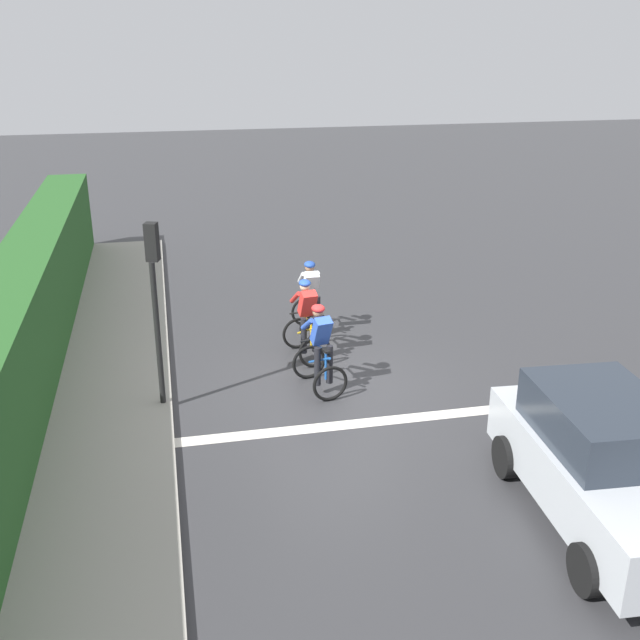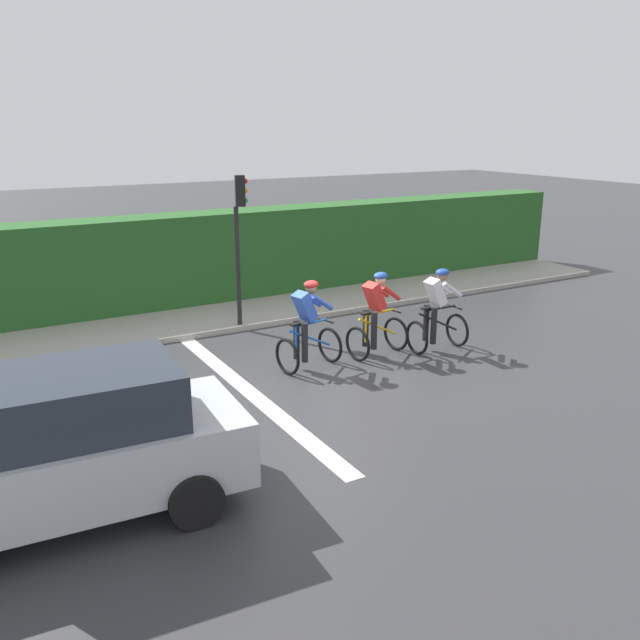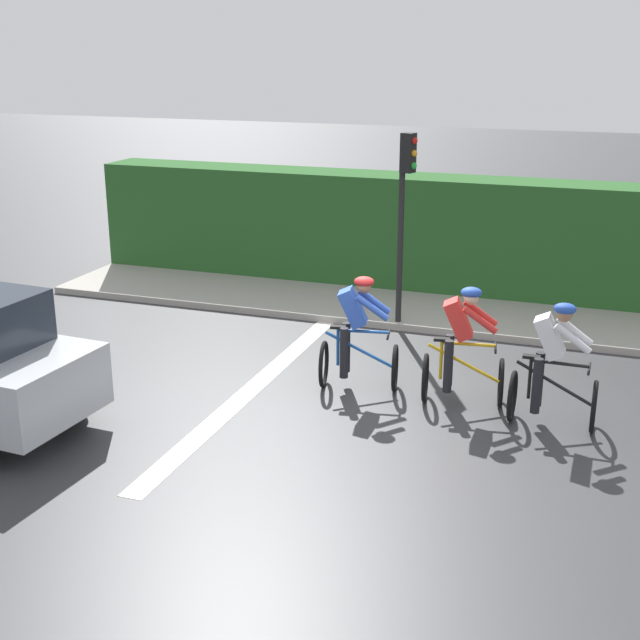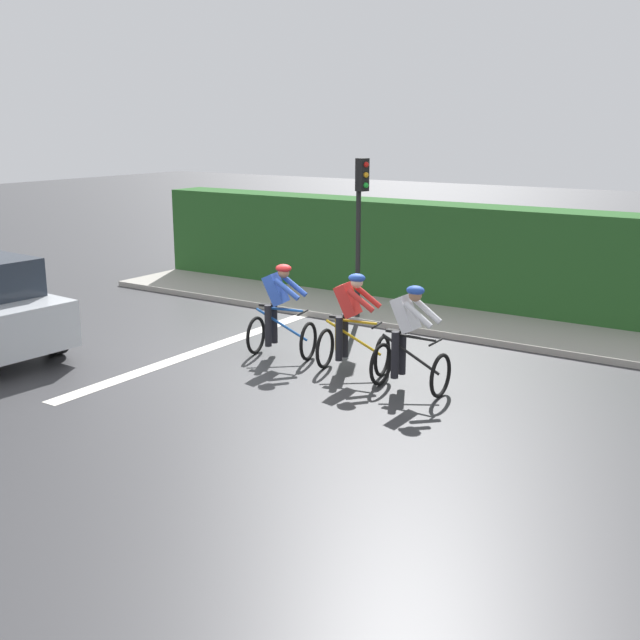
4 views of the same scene
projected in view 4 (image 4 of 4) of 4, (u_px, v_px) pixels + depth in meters
ground_plane at (270, 361)px, 13.55m from camera, size 80.00×80.00×0.00m
sidewalk_kerb at (479, 321)px, 16.06m from camera, size 2.80×18.22×0.12m
stone_wall_low at (495, 305)px, 16.75m from camera, size 0.44×18.22×0.45m
hedge_wall at (503, 261)px, 16.77m from camera, size 1.10×18.22×2.28m
road_marking_stop_line at (207, 348)px, 14.31m from camera, size 7.00×0.30×0.01m
cyclist_lead at (409, 341)px, 11.89m from camera, size 0.68×1.08×1.66m
cyclist_second at (351, 325)px, 12.81m from camera, size 0.84×1.17×1.66m
cyclist_mid at (279, 313)px, 13.64m from camera, size 0.87×1.19×1.66m
traffic_light_near_crossing at (360, 215)px, 15.63m from camera, size 0.25×0.30×3.34m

